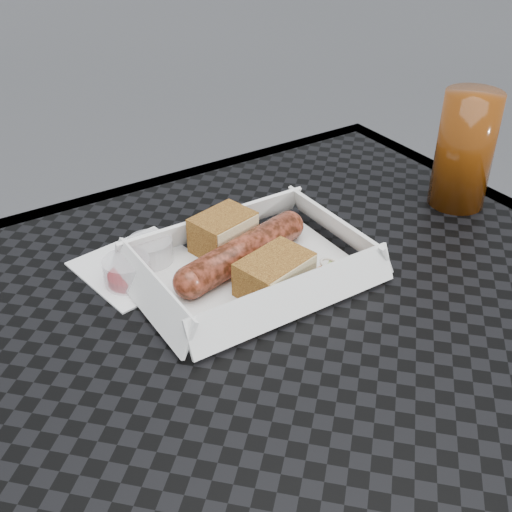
{
  "coord_description": "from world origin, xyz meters",
  "views": [
    {
      "loc": [
        -0.29,
        -0.35,
        1.15
      ],
      "look_at": [
        0.02,
        0.12,
        0.78
      ],
      "focal_mm": 45.0,
      "sensor_mm": 36.0,
      "label": 1
    }
  ],
  "objects": [
    {
      "name": "patio_table",
      "position": [
        0.0,
        0.0,
        0.67
      ],
      "size": [
        0.8,
        0.8,
        0.74
      ],
      "color": "black",
      "rests_on": "ground"
    },
    {
      "name": "food_tray",
      "position": [
        0.02,
        0.13,
        0.75
      ],
      "size": [
        0.22,
        0.15,
        0.0
      ],
      "primitive_type": "cube",
      "color": "white",
      "rests_on": "patio_table"
    },
    {
      "name": "bratwurst",
      "position": [
        0.02,
        0.14,
        0.77
      ],
      "size": [
        0.18,
        0.07,
        0.04
      ],
      "rotation": [
        0.0,
        0.0,
        0.25
      ],
      "color": "maroon",
      "rests_on": "food_tray"
    },
    {
      "name": "bread_near",
      "position": [
        0.02,
        0.18,
        0.77
      ],
      "size": [
        0.08,
        0.06,
        0.04
      ],
      "primitive_type": "cube",
      "rotation": [
        0.0,
        0.0,
        0.25
      ],
      "color": "olive",
      "rests_on": "food_tray"
    },
    {
      "name": "bread_far",
      "position": [
        0.02,
        0.09,
        0.77
      ],
      "size": [
        0.08,
        0.07,
        0.04
      ],
      "primitive_type": "cube",
      "rotation": [
        0.0,
        0.0,
        0.25
      ],
      "color": "olive",
      "rests_on": "food_tray"
    },
    {
      "name": "veg_garnish",
      "position": [
        0.09,
        0.07,
        0.75
      ],
      "size": [
        0.03,
        0.03,
        0.0
      ],
      "color": "#FF610B",
      "rests_on": "food_tray"
    },
    {
      "name": "napkin",
      "position": [
        -0.08,
        0.21,
        0.75
      ],
      "size": [
        0.14,
        0.14,
        0.0
      ],
      "primitive_type": "cube",
      "rotation": [
        0.0,
        0.0,
        0.16
      ],
      "color": "white",
      "rests_on": "patio_table"
    },
    {
      "name": "condiment_cup_sauce",
      "position": [
        -0.1,
        0.18,
        0.76
      ],
      "size": [
        0.05,
        0.05,
        0.03
      ],
      "primitive_type": "cylinder",
      "color": "maroon",
      "rests_on": "patio_table"
    },
    {
      "name": "condiment_cup_empty",
      "position": [
        -0.06,
        0.21,
        0.76
      ],
      "size": [
        0.05,
        0.05,
        0.03
      ],
      "primitive_type": "cylinder",
      "color": "silver",
      "rests_on": "patio_table"
    },
    {
      "name": "drink_glass",
      "position": [
        0.33,
        0.12,
        0.82
      ],
      "size": [
        0.07,
        0.07,
        0.15
      ],
      "primitive_type": "cylinder",
      "color": "#562507",
      "rests_on": "patio_table"
    }
  ]
}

